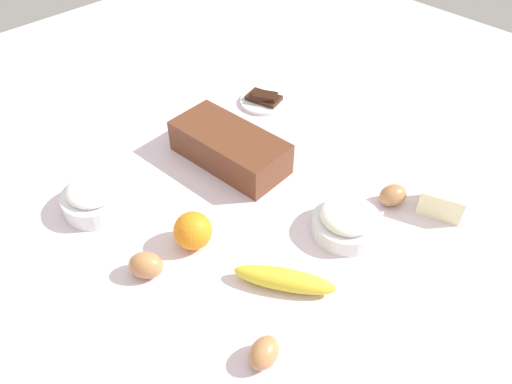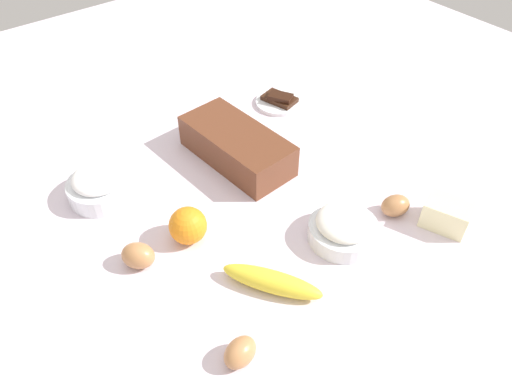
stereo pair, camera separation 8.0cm
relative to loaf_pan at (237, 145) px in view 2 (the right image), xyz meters
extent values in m
cube|color=silver|center=(0.15, -0.06, -0.05)|extent=(2.40, 2.40, 0.02)
cube|color=brown|center=(0.00, 0.00, 0.00)|extent=(0.29, 0.15, 0.08)
cube|color=black|center=(0.00, 0.00, 0.00)|extent=(0.28, 0.14, 0.07)
cylinder|color=white|center=(0.33, 0.02, -0.02)|extent=(0.14, 0.14, 0.04)
torus|color=white|center=(0.33, 0.02, -0.01)|extent=(0.14, 0.14, 0.01)
ellipsoid|color=white|center=(0.33, 0.02, 0.01)|extent=(0.11, 0.11, 0.04)
cylinder|color=white|center=(-0.08, -0.31, -0.02)|extent=(0.14, 0.14, 0.04)
torus|color=white|center=(-0.08, -0.31, 0.00)|extent=(0.14, 0.14, 0.01)
ellipsoid|color=white|center=(-0.08, -0.31, 0.01)|extent=(0.11, 0.11, 0.04)
ellipsoid|color=yellow|center=(0.34, -0.17, -0.02)|extent=(0.18, 0.14, 0.04)
sphere|color=orange|center=(0.14, -0.23, 0.00)|extent=(0.08, 0.08, 0.08)
cube|color=#F4EDB2|center=(0.44, 0.21, -0.01)|extent=(0.11, 0.09, 0.06)
ellipsoid|color=#B57B4A|center=(0.42, -0.30, -0.02)|extent=(0.06, 0.07, 0.04)
ellipsoid|color=#B57A4A|center=(0.14, -0.34, -0.02)|extent=(0.08, 0.08, 0.05)
ellipsoid|color=#AA7345|center=(0.35, 0.15, -0.02)|extent=(0.06, 0.07, 0.05)
cylinder|color=white|center=(-0.12, 0.23, -0.04)|extent=(0.13, 0.13, 0.01)
cube|color=#381E11|center=(-0.12, 0.23, -0.03)|extent=(0.10, 0.08, 0.01)
cube|color=black|center=(-0.11, 0.23, -0.01)|extent=(0.07, 0.07, 0.01)
camera|label=1|loc=(0.69, -0.59, 0.71)|focal=34.50mm
camera|label=2|loc=(0.74, -0.53, 0.71)|focal=34.50mm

